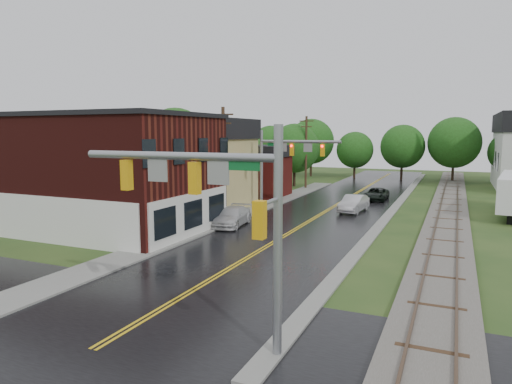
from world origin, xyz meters
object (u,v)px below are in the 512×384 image
Objects in this scene: utility_pole_c at (306,151)px; suv_dark at (376,194)px; traffic_signal_near at (215,196)px; brick_building at (108,172)px; tree_left_e at (295,149)px; tree_left_a at (97,153)px; utility_pole_b at (223,161)px; tree_left_b at (176,144)px; traffic_signal_far at (284,156)px; pickup_white at (232,217)px; sedan_silver at (354,204)px; tree_left_c at (241,153)px.

utility_pole_c reaches higher than suv_dark.
traffic_signal_near is at bearing -88.74° from suv_dark.
utility_pole_c reaches higher than brick_building.
tree_left_e is (3.64, 30.90, 0.66)m from brick_building.
tree_left_a reaches higher than traffic_signal_near.
utility_pole_b reaches higher than traffic_signal_near.
tree_left_b reaches higher than utility_pole_b.
brick_building is at bearing -129.07° from utility_pole_b.
pickup_white is at bearing -100.07° from traffic_signal_far.
sedan_silver is (20.16, -2.72, -4.97)m from tree_left_b.
utility_pole_c is 25.67m from tree_left_a.
utility_pole_b is at bearing -68.51° from tree_left_c.
traffic_signal_near is at bearing -39.17° from brick_building.
sedan_silver is (-1.16, 27.18, -4.22)m from traffic_signal_near.
tree_left_e reaches higher than sedan_silver.
sedan_silver is at bearing 43.77° from brick_building.
utility_pole_b is 22.00m from utility_pole_c.
utility_pole_b is 1.04× the size of tree_left_a.
pickup_white is (2.00, -2.50, -4.02)m from utility_pole_b.
traffic_signal_far is at bearing 17.30° from tree_left_a.
tree_left_e is 1.79× the size of sedan_silver.
tree_left_a is (-23.32, 19.90, 0.15)m from traffic_signal_near.
utility_pole_c is 0.93× the size of tree_left_b.
tree_left_a is 26.40m from tree_left_e.
tree_left_e reaches higher than tree_left_c.
tree_left_b is at bearing 161.19° from traffic_signal_far.
traffic_signal_far is 8.73m from pickup_white.
tree_left_b is (-11.05, -12.10, 1.00)m from utility_pole_c.
tree_left_c is at bearing 107.08° from pickup_white.
tree_left_e is (5.00, 6.00, 0.30)m from tree_left_c.
suv_dark is at bearing 14.15° from tree_left_b.
tree_left_a is (-16.38, -5.10, 0.14)m from traffic_signal_far.
utility_pole_c is 1.04× the size of tree_left_a.
tree_left_a is 1.89× the size of suv_dark.
sedan_silver is (11.16, -16.72, -4.06)m from tree_left_e.
traffic_signal_far is 15.21m from tree_left_b.
utility_pole_c reaches higher than traffic_signal_far.
tree_left_b is (2.00, 10.00, 0.60)m from tree_left_a.
utility_pole_b is 18.50m from suv_dark.
utility_pole_c is 1.96× the size of suv_dark.
sedan_silver is at bearing 20.64° from traffic_signal_far.
brick_building is 10.14m from tree_left_a.
brick_building reaches higher than tree_left_c.
sedan_silver reaches higher than pickup_white.
utility_pole_b reaches higher than brick_building.
tree_left_c is at bearing 111.49° from utility_pole_b.
utility_pole_b is 19.24m from tree_left_c.
tree_left_b is (-14.38, 4.90, 0.74)m from traffic_signal_far.
tree_left_c is at bearing 152.15° from sedan_silver.
tree_left_b reaches higher than traffic_signal_near.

